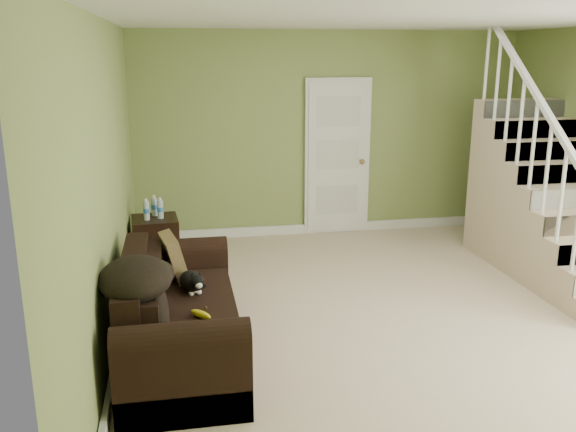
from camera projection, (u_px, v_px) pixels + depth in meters
name	position (u px, v px, depth m)	size (l,w,h in m)	color
floor	(400.00, 315.00, 5.58)	(5.00, 5.50, 0.01)	#C1AB8B
ceiling	(416.00, 17.00, 4.90)	(5.00, 5.50, 0.01)	white
wall_back	(329.00, 135.00, 7.85)	(5.00, 0.04, 2.60)	#7E914E
wall_left	(107.00, 187.00, 4.80)	(0.04, 5.50, 2.60)	#7E914E
baseboard_back	(328.00, 227.00, 8.14)	(5.00, 0.04, 0.12)	white
baseboard_left	(122.00, 331.00, 5.13)	(0.04, 5.50, 0.12)	white
door	(337.00, 157.00, 7.90)	(0.86, 0.12, 2.02)	white
staircase	(545.00, 211.00, 6.67)	(1.00, 2.51, 2.82)	#C1AB8B
sofa	(176.00, 320.00, 4.76)	(0.88, 2.03, 0.80)	black
side_table	(156.00, 243.00, 6.70)	(0.52, 0.52, 0.81)	black
cat	(191.00, 282.00, 4.95)	(0.28, 0.45, 0.22)	black
banana	(201.00, 314.00, 4.48)	(0.06, 0.20, 0.06)	yellow
throw_pillow	(175.00, 259.00, 5.24)	(0.11, 0.42, 0.42)	#503820
throw_blanket	(135.00, 278.00, 4.17)	(0.49, 0.65, 0.27)	black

